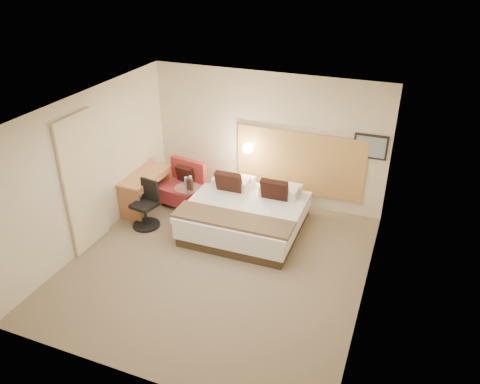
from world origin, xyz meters
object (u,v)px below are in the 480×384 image
at_px(lounge_chair, 183,187).
at_px(desk_chair, 147,208).
at_px(desk, 145,182).
at_px(side_table, 189,199).
at_px(bed, 246,214).

distance_m(lounge_chair, desk_chair, 1.10).
relative_size(lounge_chair, desk, 0.76).
bearing_deg(desk_chair, side_table, 51.94).
height_order(bed, desk, bed).
bearing_deg(side_table, desk, -173.29).
relative_size(bed, side_table, 3.30).
xyz_separation_m(desk, desk_chair, (0.36, -0.58, -0.22)).
bearing_deg(side_table, bed, -6.15).
relative_size(side_table, desk_chair, 0.71).
distance_m(bed, lounge_chair, 1.69).
relative_size(bed, desk_chair, 2.34).
distance_m(bed, side_table, 1.28).
distance_m(lounge_chair, side_table, 0.51).
relative_size(side_table, desk, 0.53).
height_order(side_table, desk_chair, desk_chair).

